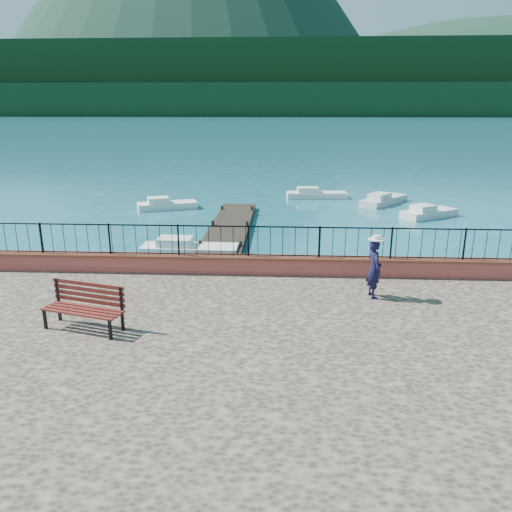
# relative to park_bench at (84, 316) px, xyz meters

# --- Properties ---
(ground) EXTENTS (2000.00, 2000.00, 0.00)m
(ground) POSITION_rel_park_bench_xyz_m (3.90, 0.59, -1.52)
(ground) COLOR #19596B
(ground) RESTS_ON ground
(parapet) EXTENTS (28.00, 0.46, 0.58)m
(parapet) POSITION_rel_park_bench_xyz_m (3.90, 4.29, -0.03)
(parapet) COLOR #BD4C44
(parapet) RESTS_ON promenade
(railing) EXTENTS (27.00, 0.05, 0.95)m
(railing) POSITION_rel_park_bench_xyz_m (3.90, 4.29, 0.73)
(railing) COLOR black
(railing) RESTS_ON parapet
(dock) EXTENTS (2.00, 16.00, 0.30)m
(dock) POSITION_rel_park_bench_xyz_m (1.90, 12.59, -1.37)
(dock) COLOR #2D231C
(dock) RESTS_ON ground
(far_forest) EXTENTS (900.00, 60.00, 18.00)m
(far_forest) POSITION_rel_park_bench_xyz_m (3.90, 300.59, 7.48)
(far_forest) COLOR black
(far_forest) RESTS_ON ground
(foothills) EXTENTS (900.00, 120.00, 44.00)m
(foothills) POSITION_rel_park_bench_xyz_m (3.90, 360.59, 20.48)
(foothills) COLOR black
(foothills) RESTS_ON ground
(companion_hill) EXTENTS (448.00, 384.00, 180.00)m
(companion_hill) POSITION_rel_park_bench_xyz_m (223.90, 560.59, -1.52)
(companion_hill) COLOR #142D23
(companion_hill) RESTS_ON ground
(park_bench) EXTENTS (2.07, 1.15, 1.09)m
(park_bench) POSITION_rel_park_bench_xyz_m (0.00, 0.00, 0.00)
(park_bench) COLOR black
(park_bench) RESTS_ON promenade
(person) EXTENTS (0.50, 0.67, 1.64)m
(person) POSITION_rel_park_bench_xyz_m (7.19, 2.48, 0.50)
(person) COLOR black
(person) RESTS_ON promenade
(hat) EXTENTS (0.44, 0.44, 0.12)m
(hat) POSITION_rel_park_bench_xyz_m (7.19, 2.48, 1.38)
(hat) COLOR white
(hat) RESTS_ON person
(boat_0) EXTENTS (4.24, 1.37, 0.80)m
(boat_0) POSITION_rel_park_bench_xyz_m (0.60, 10.17, -1.12)
(boat_0) COLOR silver
(boat_0) RESTS_ON ground
(boat_2) EXTENTS (3.62, 2.96, 0.80)m
(boat_2) POSITION_rel_park_bench_xyz_m (13.23, 18.62, -1.12)
(boat_2) COLOR silver
(boat_2) RESTS_ON ground
(boat_3) EXTENTS (3.89, 2.52, 0.80)m
(boat_3) POSITION_rel_park_bench_xyz_m (-2.67, 20.13, -1.12)
(boat_3) COLOR white
(boat_3) RESTS_ON ground
(boat_4) EXTENTS (4.27, 1.61, 0.80)m
(boat_4) POSITION_rel_park_bench_xyz_m (7.02, 24.51, -1.12)
(boat_4) COLOR silver
(boat_4) RESTS_ON ground
(boat_5) EXTENTS (3.70, 4.16, 0.80)m
(boat_5) POSITION_rel_park_bench_xyz_m (11.37, 22.68, -1.12)
(boat_5) COLOR silver
(boat_5) RESTS_ON ground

